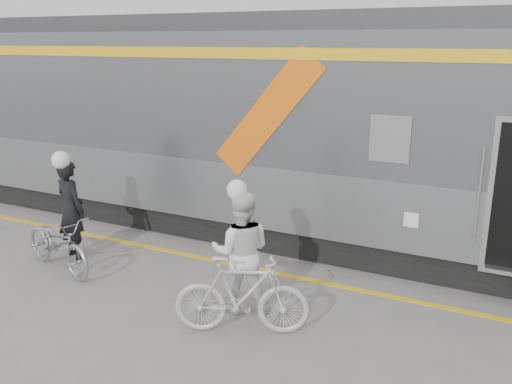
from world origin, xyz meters
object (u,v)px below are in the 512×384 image
Objects in this scene: bicycle_left at (57,243)px; woman at (241,252)px; bicycle_right at (242,295)px; man at (71,209)px.

bicycle_left is 3.33m from woman.
bicycle_left is at bearing 60.76° from bicycle_right.
man is 0.70m from bicycle_left.
bicycle_left is 1.04× the size of bicycle_right.
bicycle_right is at bearing -80.69° from bicycle_left.
man reaches higher than bicycle_right.
bicycle_right is (3.61, -0.38, 0.05)m from bicycle_left.
bicycle_left is 1.05× the size of woman.
man is at bearing -29.41° from woman.
man is 0.95× the size of bicycle_left.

